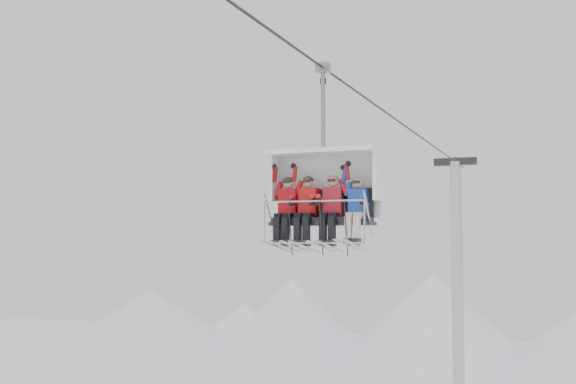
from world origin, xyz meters
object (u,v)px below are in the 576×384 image
(chairlift_carrier, at_px, (325,187))
(skier_center_right, at_px, (332,207))
(lift_tower_right, at_px, (458,321))
(skier_center_left, at_px, (307,208))
(skier_far_right, at_px, (357,208))
(skier_far_left, at_px, (287,208))

(chairlift_carrier, distance_m, skier_center_right, 0.61)
(chairlift_carrier, bearing_deg, lift_tower_right, 90.00)
(skier_center_left, xyz_separation_m, skier_far_right, (1.12, -0.01, -0.03))
(lift_tower_right, bearing_deg, chairlift_carrier, -90.00)
(lift_tower_right, xyz_separation_m, skier_far_right, (0.80, -20.06, 4.41))
(skier_far_right, bearing_deg, skier_far_left, 179.71)
(skier_center_right, bearing_deg, skier_far_left, 180.00)
(skier_far_left, distance_m, skier_center_left, 0.47)
(lift_tower_right, distance_m, chairlift_carrier, 20.35)
(skier_far_left, bearing_deg, skier_center_left, 0.00)
(skier_far_left, height_order, skier_center_right, same)
(skier_center_right, bearing_deg, chairlift_carrier, 129.49)
(lift_tower_right, xyz_separation_m, skier_far_left, (-0.78, -20.05, 4.43))
(skier_center_left, distance_m, skier_far_right, 1.12)
(chairlift_carrier, height_order, skier_center_left, chairlift_carrier)
(lift_tower_right, distance_m, skier_center_left, 20.54)
(lift_tower_right, xyz_separation_m, chairlift_carrier, (0.00, -19.75, 4.90))
(lift_tower_right, relative_size, skier_far_left, 7.99)
(skier_center_right, height_order, skier_far_right, skier_center_right)
(chairlift_carrier, distance_m, skier_center_left, 0.64)
(lift_tower_right, relative_size, chairlift_carrier, 3.38)
(skier_center_left, bearing_deg, lift_tower_right, 89.10)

